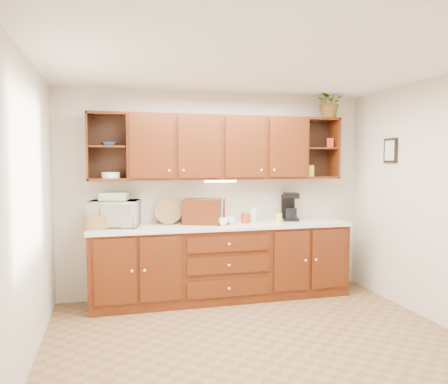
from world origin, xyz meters
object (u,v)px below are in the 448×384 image
bread_box (202,211)px  potted_plant (330,102)px  coffee_maker (290,207)px  microwave (114,213)px

bread_box → potted_plant: (1.74, 0.01, 1.40)m
coffee_maker → potted_plant: 1.48m
microwave → bread_box: (1.06, -0.05, -0.00)m
potted_plant → bread_box: bearing=-179.5°
coffee_maker → bread_box: bearing=-159.5°
microwave → potted_plant: 3.13m
microwave → potted_plant: (2.80, -0.04, 1.40)m
microwave → potted_plant: size_ratio=1.36×
bread_box → coffee_maker: size_ratio=1.22×
microwave → coffee_maker: size_ratio=1.55×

